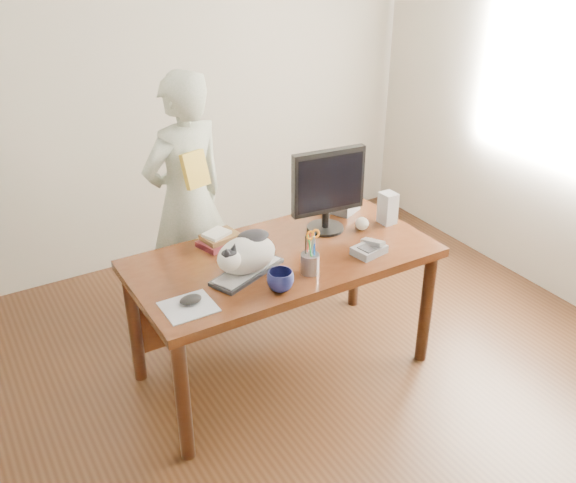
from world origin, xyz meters
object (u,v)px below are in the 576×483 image
at_px(baseball, 362,224).
at_px(book_stack, 219,239).
at_px(desk, 276,272).
at_px(calculator, 338,205).
at_px(cat, 245,254).
at_px(monitor, 328,186).
at_px(mouse, 191,300).
at_px(phone, 369,249).
at_px(speaker, 388,208).
at_px(keyboard, 247,272).
at_px(pen_cup, 310,261).
at_px(person, 187,201).
at_px(coffee_mug, 280,281).

bearing_deg(baseball, book_stack, 161.90).
distance_m(desk, calculator, 0.64).
relative_size(desk, calculator, 5.95).
bearing_deg(desk, cat, -148.49).
distance_m(baseball, calculator, 0.29).
bearing_deg(monitor, book_stack, 171.11).
xyz_separation_m(mouse, phone, (1.00, -0.03, 0.00)).
height_order(monitor, speaker, monitor).
bearing_deg(phone, speaker, 27.79).
xyz_separation_m(cat, mouse, (-0.34, -0.10, -0.09)).
relative_size(desk, monitor, 3.34).
distance_m(keyboard, baseball, 0.79).
height_order(pen_cup, speaker, pen_cup).
bearing_deg(keyboard, cat, -171.64).
relative_size(pen_cup, mouse, 2.23).
relative_size(desk, keyboard, 3.68).
relative_size(pen_cup, person, 0.15).
bearing_deg(book_stack, speaker, -28.83).
xyz_separation_m(pen_cup, baseball, (0.51, 0.25, -0.03)).
xyz_separation_m(desk, keyboard, (-0.25, -0.16, 0.16)).
xyz_separation_m(monitor, mouse, (-0.96, -0.30, -0.25)).
bearing_deg(person, keyboard, 71.71).
distance_m(keyboard, book_stack, 0.35).
distance_m(coffee_mug, book_stack, 0.57).
height_order(book_stack, calculator, book_stack).
height_order(monitor, book_stack, monitor).
bearing_deg(baseball, mouse, -169.53).
distance_m(desk, pen_cup, 0.37).
distance_m(monitor, baseball, 0.31).
distance_m(speaker, baseball, 0.19).
bearing_deg(coffee_mug, book_stack, 95.44).
relative_size(monitor, book_stack, 1.99).
bearing_deg(speaker, keyboard, -175.42).
distance_m(cat, speaker, 0.98).
relative_size(cat, coffee_mug, 2.95).
height_order(cat, phone, cat).
relative_size(monitor, phone, 2.56).
bearing_deg(mouse, monitor, 17.47).
relative_size(phone, book_stack, 0.78).
distance_m(desk, coffee_mug, 0.46).
xyz_separation_m(cat, calculator, (0.83, 0.39, -0.09)).
distance_m(phone, speaker, 0.40).
bearing_deg(coffee_mug, pen_cup, 17.16).
distance_m(mouse, person, 1.08).
distance_m(desk, keyboard, 0.34).
bearing_deg(keyboard, speaker, -16.56).
distance_m(cat, baseball, 0.81).
xyz_separation_m(baseball, person, (-0.73, 0.79, 0.00)).
height_order(pen_cup, person, person).
bearing_deg(speaker, book_stack, 163.85).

